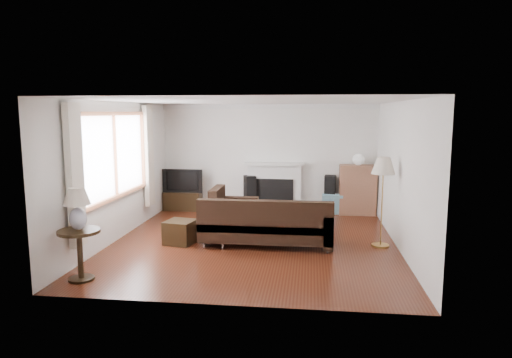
# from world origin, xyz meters

# --- Properties ---
(room) EXTENTS (5.10, 5.60, 2.54)m
(room) POSITION_xyz_m (0.00, 0.00, 1.25)
(room) COLOR #4F2011
(room) RESTS_ON ground
(window) EXTENTS (0.12, 2.74, 1.54)m
(window) POSITION_xyz_m (-2.45, -0.20, 1.55)
(window) COLOR brown
(window) RESTS_ON room
(curtain_near) EXTENTS (0.10, 0.35, 2.10)m
(curtain_near) POSITION_xyz_m (-2.40, -1.72, 1.40)
(curtain_near) COLOR white
(curtain_near) RESTS_ON room
(curtain_far) EXTENTS (0.10, 0.35, 2.10)m
(curtain_far) POSITION_xyz_m (-2.40, 1.32, 1.40)
(curtain_far) COLOR white
(curtain_far) RESTS_ON room
(fireplace) EXTENTS (1.40, 0.26, 1.15)m
(fireplace) POSITION_xyz_m (0.15, 2.64, 0.57)
(fireplace) COLOR white
(fireplace) RESTS_ON room
(tv_stand) EXTENTS (0.89, 0.40, 0.44)m
(tv_stand) POSITION_xyz_m (-2.03, 2.50, 0.22)
(tv_stand) COLOR black
(tv_stand) RESTS_ON ground
(television) EXTENTS (0.95, 0.13, 0.55)m
(television) POSITION_xyz_m (-1.99, 2.50, 0.72)
(television) COLOR black
(television) RESTS_ON tv_stand
(speaker_left) EXTENTS (0.33, 0.35, 0.84)m
(speaker_left) POSITION_xyz_m (-0.42, 2.54, 0.42)
(speaker_left) COLOR black
(speaker_left) RESTS_ON ground
(speaker_right) EXTENTS (0.28, 0.32, 0.88)m
(speaker_right) POSITION_xyz_m (1.44, 2.55, 0.44)
(speaker_right) COLOR black
(speaker_right) RESTS_ON ground
(bookshelf) EXTENTS (0.82, 0.39, 1.13)m
(bookshelf) POSITION_xyz_m (2.06, 2.52, 0.56)
(bookshelf) COLOR #925D44
(bookshelf) RESTS_ON ground
(globe_lamp) EXTENTS (0.26, 0.26, 0.26)m
(globe_lamp) POSITION_xyz_m (2.06, 2.52, 1.26)
(globe_lamp) COLOR white
(globe_lamp) RESTS_ON bookshelf
(sectional_sofa) EXTENTS (2.48, 1.81, 0.80)m
(sectional_sofa) POSITION_xyz_m (0.24, -0.16, 0.40)
(sectional_sofa) COLOR black
(sectional_sofa) RESTS_ON ground
(coffee_table) EXTENTS (1.22, 0.96, 0.42)m
(coffee_table) POSITION_xyz_m (0.40, 1.06, 0.21)
(coffee_table) COLOR #9A7F49
(coffee_table) RESTS_ON ground
(footstool) EXTENTS (0.57, 0.57, 0.41)m
(footstool) POSITION_xyz_m (-1.29, -0.24, 0.20)
(footstool) COLOR black
(footstool) RESTS_ON ground
(floor_lamp) EXTENTS (0.44, 0.44, 1.56)m
(floor_lamp) POSITION_xyz_m (2.22, 0.00, 0.78)
(floor_lamp) COLOR #AE823C
(floor_lamp) RESTS_ON ground
(side_table) EXTENTS (0.57, 0.57, 0.71)m
(side_table) POSITION_xyz_m (-2.15, -2.16, 0.36)
(side_table) COLOR black
(side_table) RESTS_ON ground
(table_lamp) EXTENTS (0.36, 0.36, 0.58)m
(table_lamp) POSITION_xyz_m (-2.15, -2.16, 1.00)
(table_lamp) COLOR silver
(table_lamp) RESTS_ON side_table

